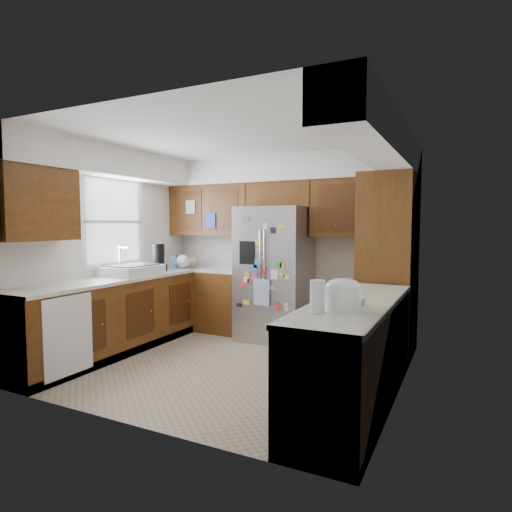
{
  "coord_description": "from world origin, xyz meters",
  "views": [
    {
      "loc": [
        2.33,
        -4.07,
        1.57
      ],
      "look_at": [
        0.14,
        0.35,
        1.2
      ],
      "focal_mm": 30.0,
      "sensor_mm": 36.0,
      "label": 1
    }
  ],
  "objects_px": {
    "pantry": "(388,266)",
    "fridge": "(274,274)",
    "rice_cooker": "(343,293)",
    "paper_towel": "(317,297)"
  },
  "relations": [
    {
      "from": "fridge",
      "to": "paper_towel",
      "type": "relative_size",
      "value": 7.38
    },
    {
      "from": "pantry",
      "to": "fridge",
      "type": "distance_m",
      "value": 1.51
    },
    {
      "from": "rice_cooker",
      "to": "fridge",
      "type": "bearing_deg",
      "value": 125.48
    },
    {
      "from": "pantry",
      "to": "fridge",
      "type": "xyz_separation_m",
      "value": [
        -1.5,
        0.05,
        -0.17
      ]
    },
    {
      "from": "fridge",
      "to": "rice_cooker",
      "type": "xyz_separation_m",
      "value": [
        1.5,
        -2.1,
        0.15
      ]
    },
    {
      "from": "fridge",
      "to": "pantry",
      "type": "bearing_deg",
      "value": -2.06
    },
    {
      "from": "pantry",
      "to": "paper_towel",
      "type": "relative_size",
      "value": 8.81
    },
    {
      "from": "pantry",
      "to": "fridge",
      "type": "bearing_deg",
      "value": 177.94
    },
    {
      "from": "fridge",
      "to": "paper_towel",
      "type": "bearing_deg",
      "value": -59.45
    },
    {
      "from": "pantry",
      "to": "rice_cooker",
      "type": "relative_size",
      "value": 7.53
    }
  ]
}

